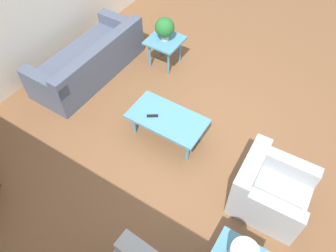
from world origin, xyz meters
The scene contains 7 objects.
ground_plane centered at (0.00, 0.00, 0.00)m, with size 14.00×14.00×0.00m, color brown.
sofa centered at (2.20, -0.31, 0.27)m, with size 0.91×2.11×0.71m.
armchair centered at (-1.35, 0.42, 0.30)m, with size 0.89×0.84×0.76m.
coffee_table centered at (0.30, 0.17, 0.37)m, with size 1.12×0.61×0.42m.
side_table_plant centered at (1.24, -1.24, 0.46)m, with size 0.58×0.58×0.53m.
potted_plant centered at (1.24, -1.24, 0.76)m, with size 0.33×0.33×0.41m.
remote_control centered at (0.49, 0.26, 0.43)m, with size 0.15×0.12×0.02m.
Camera 1 is at (-1.34, 2.74, 3.95)m, focal length 35.00 mm.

